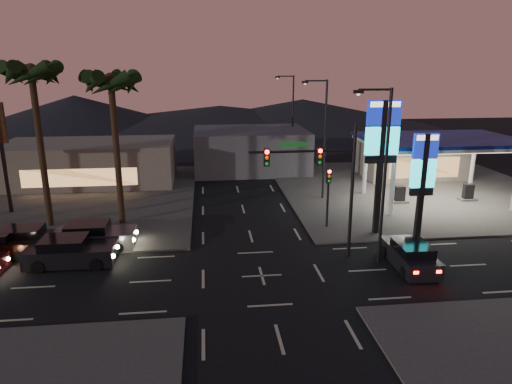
{
  "coord_description": "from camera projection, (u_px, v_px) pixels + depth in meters",
  "views": [
    {
      "loc": [
        -2.88,
        -22.62,
        11.21
      ],
      "look_at": [
        0.39,
        6.31,
        3.0
      ],
      "focal_mm": 32.0,
      "sensor_mm": 36.0,
      "label": 1
    }
  ],
  "objects": [
    {
      "name": "car_lane_b_mid",
      "position": [
        27.0,
        240.0,
        28.06
      ],
      "size": [
        4.85,
        2.08,
        1.57
      ],
      "color": "black",
      "rests_on": "ground"
    },
    {
      "name": "palm_a",
      "position": [
        112.0,
        91.0,
        30.54
      ],
      "size": [
        4.41,
        4.41,
        10.86
      ],
      "color": "black",
      "rests_on": "ground"
    },
    {
      "name": "building_far_west",
      "position": [
        90.0,
        163.0,
        43.97
      ],
      "size": [
        16.0,
        8.0,
        4.0
      ],
      "primitive_type": "cube",
      "color": "#726B5B",
      "rests_on": "ground"
    },
    {
      "name": "corner_lot_nw",
      "position": [
        51.0,
        200.0,
        38.54
      ],
      "size": [
        24.0,
        24.0,
        0.12
      ],
      "primitive_type": "cube",
      "color": "#47443F",
      "rests_on": "ground"
    },
    {
      "name": "streetlight_far",
      "position": [
        291.0,
        115.0,
        50.95
      ],
      "size": [
        2.14,
        0.25,
        10.0
      ],
      "color": "black",
      "rests_on": "ground"
    },
    {
      "name": "hill_left",
      "position": [
        76.0,
        113.0,
        78.85
      ],
      "size": [
        40.0,
        40.0,
        6.0
      ],
      "primitive_type": "cone",
      "color": "black",
      "rests_on": "ground"
    },
    {
      "name": "palm_b",
      "position": [
        33.0,
        83.0,
        29.86
      ],
      "size": [
        4.41,
        4.41,
        11.46
      ],
      "color": "black",
      "rests_on": "ground"
    },
    {
      "name": "corner_lot_ne",
      "position": [
        412.0,
        189.0,
        42.01
      ],
      "size": [
        24.0,
        24.0,
        0.12
      ],
      "primitive_type": "cube",
      "color": "#47443F",
      "rests_on": "ground"
    },
    {
      "name": "traffic_signal_mast",
      "position": [
        323.0,
        173.0,
        25.88
      ],
      "size": [
        6.1,
        0.39,
        8.0
      ],
      "color": "black",
      "rests_on": "ground"
    },
    {
      "name": "streetlight_near",
      "position": [
        382.0,
        167.0,
        25.13
      ],
      "size": [
        2.14,
        0.25,
        10.0
      ],
      "color": "black",
      "rests_on": "ground"
    },
    {
      "name": "hill_right",
      "position": [
        302.0,
        113.0,
        83.32
      ],
      "size": [
        50.0,
        50.0,
        5.0
      ],
      "primitive_type": "cone",
      "color": "black",
      "rests_on": "ground"
    },
    {
      "name": "hill_center",
      "position": [
        220.0,
        117.0,
        81.83
      ],
      "size": [
        60.0,
        60.0,
        4.0
      ],
      "primitive_type": "cone",
      "color": "black",
      "rests_on": "ground"
    },
    {
      "name": "suv_station",
      "position": [
        410.0,
        255.0,
        25.91
      ],
      "size": [
        2.1,
        4.64,
        1.53
      ],
      "color": "black",
      "rests_on": "ground"
    },
    {
      "name": "ground",
      "position": [
        262.0,
        276.0,
        24.99
      ],
      "size": [
        140.0,
        140.0,
        0.0
      ],
      "primitive_type": "plane",
      "color": "black",
      "rests_on": "ground"
    },
    {
      "name": "car_lane_b_front",
      "position": [
        93.0,
        236.0,
        28.55
      ],
      "size": [
        5.17,
        2.21,
        1.68
      ],
      "color": "#565658",
      "rests_on": "ground"
    },
    {
      "name": "convenience_store",
      "position": [
        411.0,
        157.0,
        46.48
      ],
      "size": [
        10.0,
        6.0,
        4.0
      ],
      "primitive_type": "cube",
      "color": "#726B5B",
      "rests_on": "ground"
    },
    {
      "name": "pylon_sign_short",
      "position": [
        423.0,
        170.0,
        29.22
      ],
      "size": [
        1.6,
        0.35,
        7.0
      ],
      "color": "black",
      "rests_on": "ground"
    },
    {
      "name": "gas_station",
      "position": [
        440.0,
        142.0,
        36.82
      ],
      "size": [
        12.2,
        8.2,
        5.47
      ],
      "color": "silver",
      "rests_on": "ground"
    },
    {
      "name": "pylon_sign_tall",
      "position": [
        382.0,
        141.0,
        29.44
      ],
      "size": [
        2.2,
        0.35,
        9.0
      ],
      "color": "black",
      "rests_on": "ground"
    },
    {
      "name": "car_lane_a_front",
      "position": [
        70.0,
        252.0,
        26.21
      ],
      "size": [
        5.11,
        2.2,
        1.65
      ],
      "color": "black",
      "rests_on": "ground"
    },
    {
      "name": "pedestal_signal",
      "position": [
        328.0,
        188.0,
        31.47
      ],
      "size": [
        0.32,
        0.39,
        4.3
      ],
      "color": "black",
      "rests_on": "ground"
    },
    {
      "name": "building_far_mid",
      "position": [
        250.0,
        150.0,
        49.48
      ],
      "size": [
        12.0,
        9.0,
        4.4
      ],
      "primitive_type": "cube",
      "color": "#4C4C51",
      "rests_on": "ground"
    },
    {
      "name": "streetlight_mid",
      "position": [
        323.0,
        133.0,
        37.56
      ],
      "size": [
        2.14,
        0.25,
        10.0
      ],
      "color": "black",
      "rests_on": "ground"
    }
  ]
}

